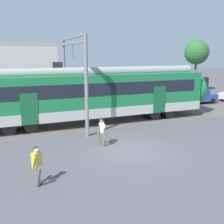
% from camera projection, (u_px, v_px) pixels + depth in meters
% --- Properties ---
extents(ground_plane, '(160.00, 160.00, 0.00)m').
position_uv_depth(ground_plane, '(132.00, 151.00, 14.50)').
color(ground_plane, '#515156').
extents(pedestrian_yellow, '(0.49, 0.71, 1.67)m').
position_uv_depth(pedestrian_yellow, '(37.00, 163.00, 10.45)').
color(pedestrian_yellow, '#6B6051').
rests_on(pedestrian_yellow, ground).
extents(pedestrian_white, '(0.59, 0.63, 1.67)m').
position_uv_depth(pedestrian_white, '(102.00, 130.00, 15.10)').
color(pedestrian_white, '#6B6051').
rests_on(pedestrian_white, ground).
extents(parked_car_blue, '(4.09, 1.93, 1.54)m').
position_uv_depth(parked_car_blue, '(199.00, 96.00, 28.76)').
color(parked_car_blue, '#284799').
rests_on(parked_car_blue, ground).
extents(catenary_gantry, '(0.24, 6.64, 6.53)m').
position_uv_depth(catenary_gantry, '(73.00, 68.00, 19.15)').
color(catenary_gantry, gray).
rests_on(catenary_gantry, ground).
extents(street_tree_right, '(3.49, 3.49, 7.40)m').
position_uv_depth(street_tree_right, '(197.00, 52.00, 37.48)').
color(street_tree_right, brown).
rests_on(street_tree_right, ground).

